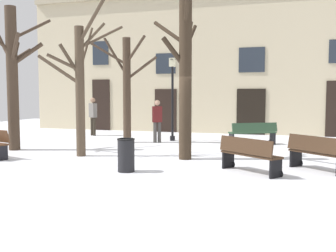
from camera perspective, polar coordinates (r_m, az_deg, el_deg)
The scene contains 13 objects.
ground_plane at distance 12.15m, azimuth -2.35°, elevation -4.73°, with size 31.79×31.79×0.00m, color white.
building_facade at distance 20.27m, azimuth 5.88°, elevation 9.62°, with size 19.87×0.60×7.40m.
tree_center at distance 16.13m, azimuth -6.03°, elevation 5.80°, with size 2.85×0.66×4.30m.
tree_near_facade at distance 12.81m, azimuth -12.66°, elevation 6.17°, with size 2.51×1.69×4.94m.
tree_right_of_center at distance 11.91m, azimuth 2.46°, elevation 7.46°, with size 1.55×1.92×4.88m.
tree_left_of_center at distance 14.94m, azimuth -21.53°, elevation 7.01°, with size 1.77×2.23×5.02m.
streetlamp at distance 16.64m, azimuth 0.65°, elevation 5.36°, with size 0.30×0.30×3.56m.
litter_bin at distance 10.11m, azimuth -6.10°, elevation -4.19°, with size 0.46×0.46×0.85m.
bench_facing_shops at distance 10.09m, azimuth 11.67°, elevation -4.06°, with size 1.65×1.39×0.90m.
bench_near_center_tree at distance 10.83m, azimuth 20.74°, elevation -3.67°, with size 1.50×1.40×0.92m.
bench_near_lamp at distance 15.71m, azimuth 12.22°, elevation -0.96°, with size 1.86×1.36×0.88m.
person_strolling at distance 19.11m, azimuth -10.83°, elevation 1.68°, with size 0.44×0.37×1.81m.
person_crossing_plaza at distance 16.00m, azimuth -1.58°, elevation 1.04°, with size 0.44×0.38×1.75m.
Camera 1 is at (4.05, -11.28, 1.98)m, focal length 42.04 mm.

